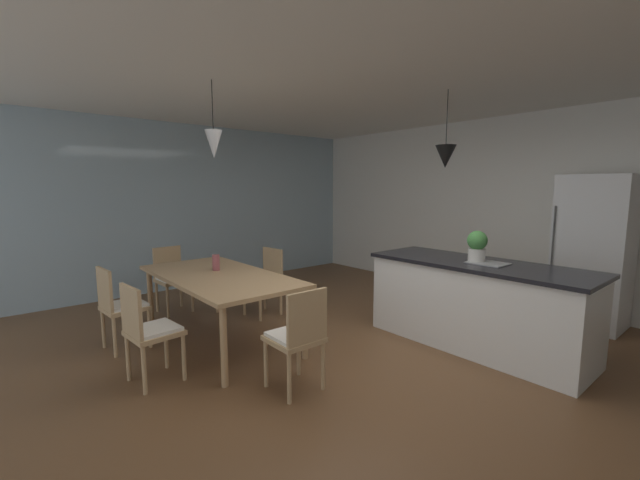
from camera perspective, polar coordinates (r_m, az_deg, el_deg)
name	(u,v)px	position (r m, az deg, el deg)	size (l,w,h in m)	color
ground_plane	(368,368)	(3.93, 6.99, -17.90)	(10.00, 8.40, 0.04)	brown
ceiling_slab	(373,58)	(3.71, 7.74, 24.66)	(10.00, 8.40, 0.12)	white
wall_back_kitchen	(525,210)	(6.36, 27.59, 3.86)	(10.00, 0.12, 2.70)	white
window_wall_left_glazing	(190,207)	(6.97, -18.25, 4.58)	(0.06, 8.40, 2.70)	#9EB7C6
dining_table	(219,280)	(4.39, -14.44, -5.57)	(2.06, 1.02, 0.75)	tan
chair_kitchen_end	(298,335)	(3.29, -3.26, -13.61)	(0.41, 0.41, 0.87)	tan
chair_near_left	(120,305)	(4.58, -27.01, -8.35)	(0.43, 0.43, 0.87)	tan
chair_window_end	(172,277)	(5.70, -20.62, -5.00)	(0.43, 0.43, 0.87)	tan
chair_near_right	(148,329)	(3.72, -23.59, -11.75)	(0.44, 0.44, 0.87)	tan
chair_far_left	(265,279)	(5.25, -7.93, -5.62)	(0.44, 0.44, 0.87)	tan
kitchen_island	(476,303)	(4.50, 21.65, -8.49)	(2.23, 0.84, 0.91)	white
refrigerator	(593,252)	(5.72, 34.78, -1.40)	(0.73, 0.67, 1.82)	silver
pendant_over_table	(214,144)	(4.12, -15.13, 13.22)	(0.17, 0.17, 0.75)	black
pendant_over_island_main	(445,156)	(4.57, 17.71, 11.45)	(0.22, 0.22, 0.82)	black
potted_plant_on_island	(477,245)	(4.39, 21.78, -0.72)	(0.20, 0.20, 0.33)	beige
vase_on_dining_table	(216,263)	(4.57, -14.82, -3.17)	(0.08, 0.08, 0.18)	#994C51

